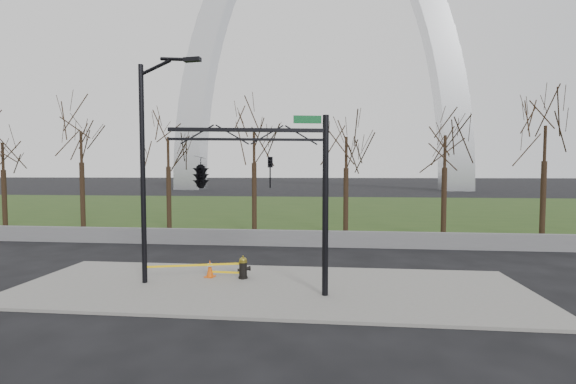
# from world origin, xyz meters

# --- Properties ---
(ground) EXTENTS (500.00, 500.00, 0.00)m
(ground) POSITION_xyz_m (0.00, 0.00, 0.00)
(ground) COLOR black
(ground) RESTS_ON ground
(sidewalk) EXTENTS (18.00, 6.00, 0.10)m
(sidewalk) POSITION_xyz_m (0.00, 0.00, 0.05)
(sidewalk) COLOR slate
(sidewalk) RESTS_ON ground
(grass_strip) EXTENTS (120.00, 40.00, 0.06)m
(grass_strip) POSITION_xyz_m (0.00, 30.00, 0.03)
(grass_strip) COLOR #274017
(grass_strip) RESTS_ON ground
(guardrail) EXTENTS (60.00, 0.30, 0.90)m
(guardrail) POSITION_xyz_m (0.00, 8.00, 0.45)
(guardrail) COLOR #59595B
(guardrail) RESTS_ON ground
(gateway_arch) EXTENTS (66.00, 6.00, 65.00)m
(gateway_arch) POSITION_xyz_m (0.00, 75.00, 32.50)
(gateway_arch) COLOR silver
(gateway_arch) RESTS_ON ground
(tree_row) EXTENTS (58.45, 4.00, 7.74)m
(tree_row) POSITION_xyz_m (6.22, 12.00, 3.87)
(tree_row) COLOR black
(tree_row) RESTS_ON ground
(fire_hydrant) EXTENTS (0.54, 0.38, 0.88)m
(fire_hydrant) POSITION_xyz_m (-1.16, 0.93, 0.50)
(fire_hydrant) COLOR black
(fire_hydrant) RESTS_ON sidewalk
(traffic_cone) EXTENTS (0.42, 0.42, 0.67)m
(traffic_cone) POSITION_xyz_m (-2.49, 0.98, 0.44)
(traffic_cone) COLOR #D7520B
(traffic_cone) RESTS_ON sidewalk
(street_light) EXTENTS (2.39, 0.47, 8.21)m
(street_light) POSITION_xyz_m (-4.42, -0.02, 4.69)
(street_light) COLOR black
(street_light) RESTS_ON ground
(traffic_signal_mast) EXTENTS (5.03, 2.54, 6.00)m
(traffic_signal_mast) POSITION_xyz_m (-1.23, -1.36, 4.15)
(traffic_signal_mast) COLOR black
(traffic_signal_mast) RESTS_ON ground
(caution_tape) EXTENTS (3.48, 0.98, 0.44)m
(caution_tape) POSITION_xyz_m (-2.62, 0.60, 0.58)
(caution_tape) COLOR yellow
(caution_tape) RESTS_ON ground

